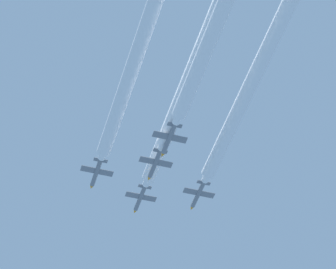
{
  "coord_description": "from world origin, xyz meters",
  "views": [
    {
      "loc": [
        -43.0,
        -165.78,
        2.61
      ],
      "look_at": [
        0.08,
        -19.86,
        159.99
      ],
      "focal_mm": 90.89,
      "sensor_mm": 36.0,
      "label": 1
    }
  ],
  "objects": [
    {
      "name": "smoke_trail_high_trail",
      "position": [
        -0.31,
        -63.55,
        156.13
      ],
      "size": [
        3.65,
        71.5,
        3.65
      ],
      "color": "white"
    },
    {
      "name": "smoke_trail_right_wingman",
      "position": [
        14.91,
        -41.81,
        160.81
      ],
      "size": [
        3.65,
        73.69,
        3.65
      ],
      "color": "white"
    },
    {
      "name": "jet_right_wingman",
      "position": [
        14.91,
        0.92,
        160.84
      ],
      "size": [
        8.9,
        12.96,
        3.11
      ],
      "color": "slate"
    },
    {
      "name": "smoke_trail_slot",
      "position": [
        -0.52,
        -47.48,
        158.71
      ],
      "size": [
        3.65,
        63.89,
        3.65
      ],
      "color": "white"
    },
    {
      "name": "smoke_trail_left_wingman",
      "position": [
        -14.26,
        -37.19,
        160.86
      ],
      "size": [
        3.65,
        63.33,
        3.65
      ],
      "color": "white"
    },
    {
      "name": "jet_high_trail",
      "position": [
        -0.31,
        -21.92,
        156.16
      ],
      "size": [
        8.9,
        12.96,
        3.11
      ],
      "color": "slate"
    },
    {
      "name": "jet_slot",
      "position": [
        -0.52,
        -9.64,
        158.74
      ],
      "size": [
        8.9,
        12.96,
        3.11
      ],
      "color": "slate"
    },
    {
      "name": "jet_left_wingman",
      "position": [
        -14.26,
        0.37,
        160.89
      ],
      "size": [
        8.9,
        12.96,
        3.11
      ],
      "color": "slate"
    },
    {
      "name": "jet_lead",
      "position": [
        0.57,
        9.85,
        163.48
      ],
      "size": [
        8.9,
        12.96,
        3.11
      ],
      "color": "slate"
    },
    {
      "name": "smoke_trail_lead",
      "position": [
        0.57,
        -33.15,
        163.45
      ],
      "size": [
        3.65,
        74.24,
        3.65
      ],
      "color": "white"
    }
  ]
}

